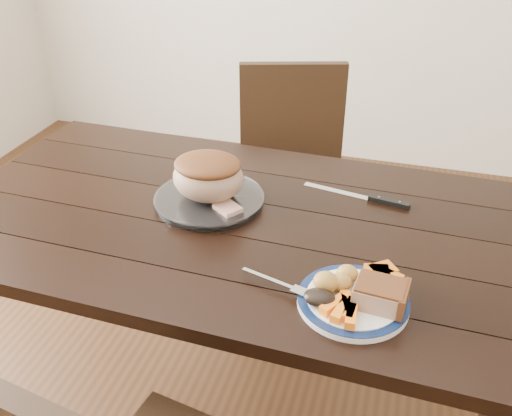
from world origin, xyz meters
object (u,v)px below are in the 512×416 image
(fork, at_px, (281,284))
(roast_joint, at_px, (208,178))
(dining_table, at_px, (231,243))
(chair_far, at_px, (292,171))
(dinner_plate, at_px, (353,302))
(carving_knife, at_px, (375,199))
(serving_platter, at_px, (209,200))
(pork_slice, at_px, (380,295))

(fork, height_order, roast_joint, roast_joint)
(dining_table, height_order, chair_far, chair_far)
(dinner_plate, height_order, carving_knife, dinner_plate)
(chair_far, height_order, serving_platter, chair_far)
(chair_far, relative_size, carving_knife, 2.92)
(chair_far, distance_m, roast_joint, 0.76)
(chair_far, bearing_deg, fork, 84.18)
(fork, bearing_deg, chair_far, 117.14)
(chair_far, distance_m, fork, 1.06)
(pork_slice, relative_size, fork, 0.61)
(dinner_plate, bearing_deg, chair_far, 110.02)
(dining_table, relative_size, serving_platter, 5.30)
(dinner_plate, distance_m, pork_slice, 0.07)
(dining_table, bearing_deg, fork, -52.08)
(dinner_plate, relative_size, fork, 1.41)
(serving_platter, xyz_separation_m, fork, (0.29, -0.32, 0.01))
(serving_platter, distance_m, roast_joint, 0.07)
(dining_table, distance_m, carving_knife, 0.44)
(dining_table, relative_size, roast_joint, 8.06)
(dining_table, relative_size, dinner_plate, 6.58)
(dining_table, xyz_separation_m, carving_knife, (0.38, 0.19, 0.10))
(chair_far, distance_m, carving_knife, 0.69)
(serving_platter, bearing_deg, dining_table, -31.17)
(dining_table, xyz_separation_m, fork, (0.21, -0.27, 0.11))
(serving_platter, bearing_deg, carving_knife, 17.78)
(fork, bearing_deg, pork_slice, 14.63)
(chair_far, height_order, fork, chair_far)
(roast_joint, bearing_deg, chair_far, 82.43)
(carving_knife, bearing_deg, serving_platter, -151.72)
(carving_knife, bearing_deg, chair_far, 134.67)
(dining_table, bearing_deg, carving_knife, 27.34)
(dining_table, height_order, fork, fork)
(roast_joint, bearing_deg, fork, -47.70)
(dining_table, height_order, pork_slice, pork_slice)
(carving_knife, bearing_deg, roast_joint, -151.72)
(roast_joint, bearing_deg, dining_table, -31.17)
(dining_table, bearing_deg, serving_platter, 148.83)
(serving_platter, bearing_deg, pork_slice, -32.50)
(serving_platter, distance_m, fork, 0.44)
(dining_table, relative_size, fork, 9.26)
(serving_platter, bearing_deg, dinner_plate, -35.13)
(dinner_plate, height_order, fork, fork)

